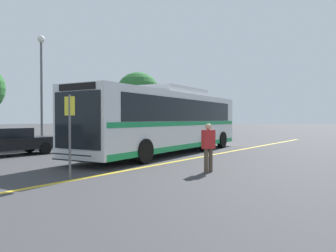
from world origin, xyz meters
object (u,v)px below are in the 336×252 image
parked_car_2 (113,135)px  parked_car_3 (165,132)px  parked_car_1 (10,141)px  street_lamp (41,72)px  bus_stop_sign (70,126)px  transit_bus (168,120)px  pedestrian_0 (208,145)px  tree_2 (138,95)px

parked_car_2 → parked_car_3: bearing=-86.9°
parked_car_1 → street_lamp: bearing=128.6°
parked_car_2 → parked_car_3: (5.55, -0.16, 0.03)m
parked_car_2 → street_lamp: bearing=60.8°
bus_stop_sign → street_lamp: bearing=-34.4°
transit_bus → bus_stop_sign: 7.90m
pedestrian_0 → parked_car_2: bearing=95.5°
parked_car_2 → transit_bus: bearing=170.5°
parked_car_2 → parked_car_1: bearing=94.0°
parked_car_1 → transit_bus: bearing=46.4°
street_lamp → tree_2: size_ratio=1.11×
transit_bus → pedestrian_0: (-4.07, -4.66, -0.84)m
transit_bus → parked_car_3: 8.84m
transit_bus → parked_car_2: 5.80m
parked_car_3 → street_lamp: (-9.14, 2.58, 3.88)m
pedestrian_0 → tree_2: tree_2 is taller
parked_car_3 → street_lamp: size_ratio=0.63×
parked_car_1 → bus_stop_sign: size_ratio=1.80×
bus_stop_sign → tree_2: size_ratio=0.40×
street_lamp → tree_2: bearing=11.7°
parked_car_2 → bus_stop_sign: size_ratio=1.92×
parked_car_1 → parked_car_2: size_ratio=0.94×
transit_bus → parked_car_1: (-5.41, 5.62, -1.07)m
transit_bus → bus_stop_sign: bearing=98.8°
parked_car_2 → tree_2: 9.86m
parked_car_1 → bus_stop_sign: 7.97m
street_lamp → tree_2: (11.53, 2.38, -0.57)m
tree_2 → pedestrian_0: bearing=-131.8°
parked_car_2 → street_lamp: 5.84m
pedestrian_0 → street_lamp: bearing=115.2°
parked_car_2 → parked_car_3: size_ratio=1.10×
parked_car_1 → parked_car_2: 6.81m
parked_car_2 → pedestrian_0: bearing=156.5°
parked_car_1 → parked_car_3: (12.36, -0.24, 0.09)m
parked_car_2 → street_lamp: size_ratio=0.70×
transit_bus → parked_car_1: transit_bus is taller
street_lamp → transit_bus: bearing=-74.6°
bus_stop_sign → parked_car_1: bearing=-22.1°
transit_bus → parked_car_2: transit_bus is taller
bus_stop_sign → tree_2: bearing=-59.8°
pedestrian_0 → parked_car_3: bearing=76.0°
transit_bus → bus_stop_sign: size_ratio=5.24×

